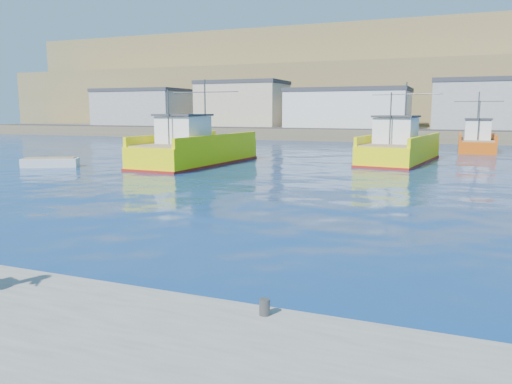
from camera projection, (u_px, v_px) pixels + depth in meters
The scene contains 7 objects.
ground at pixel (205, 268), 13.35m from camera, with size 260.00×260.00×0.00m, color #072354.
dock_bollards at pixel (152, 290), 9.91m from camera, with size 36.20×0.20×0.30m.
far_shore at pixel (432, 90), 111.89m from camera, with size 200.00×81.00×24.00m.
trawler_yellow_a at pixel (195, 150), 39.39m from camera, with size 6.03×13.39×6.76m.
trawler_yellow_b at pixel (399, 149), 40.95m from camera, with size 5.92×12.68×6.64m.
boat_orange at pixel (476, 141), 51.93m from camera, with size 4.80×9.16×6.19m.
skiff_left at pixel (51, 163), 37.59m from camera, with size 4.19×3.17×0.87m.
Camera 1 is at (6.06, -11.41, 4.15)m, focal length 35.00 mm.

